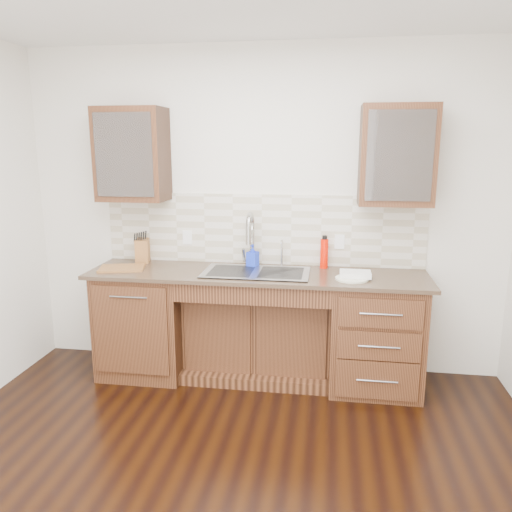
# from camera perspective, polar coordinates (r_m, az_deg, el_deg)

# --- Properties ---
(ground) EXTENTS (4.00, 3.50, 0.10)m
(ground) POSITION_cam_1_polar(r_m,az_deg,el_deg) (3.14, -4.24, -26.07)
(ground) COLOR black
(wall_back) EXTENTS (4.00, 0.10, 2.70)m
(wall_back) POSITION_cam_1_polar(r_m,az_deg,el_deg) (4.25, 0.81, 5.12)
(wall_back) COLOR silver
(wall_back) RESTS_ON ground
(base_cabinet_left) EXTENTS (0.70, 0.62, 0.88)m
(base_cabinet_left) POSITION_cam_1_polar(r_m,az_deg,el_deg) (4.37, -12.45, -7.31)
(base_cabinet_left) COLOR #593014
(base_cabinet_left) RESTS_ON ground
(base_cabinet_center) EXTENTS (1.20, 0.44, 0.70)m
(base_cabinet_center) POSITION_cam_1_polar(r_m,az_deg,el_deg) (4.25, 0.26, -8.86)
(base_cabinet_center) COLOR #593014
(base_cabinet_center) RESTS_ON ground
(base_cabinet_right) EXTENTS (0.70, 0.62, 0.88)m
(base_cabinet_right) POSITION_cam_1_polar(r_m,az_deg,el_deg) (4.11, 13.45, -8.64)
(base_cabinet_right) COLOR #593014
(base_cabinet_right) RESTS_ON ground
(countertop) EXTENTS (2.70, 0.65, 0.03)m
(countertop) POSITION_cam_1_polar(r_m,az_deg,el_deg) (3.98, 0.05, -2.10)
(countertop) COLOR #84705B
(countertop) RESTS_ON base_cabinet_left
(backsplash) EXTENTS (2.70, 0.02, 0.59)m
(backsplash) POSITION_cam_1_polar(r_m,az_deg,el_deg) (4.22, 0.69, 3.06)
(backsplash) COLOR beige
(backsplash) RESTS_ON wall_back
(sink) EXTENTS (0.84, 0.46, 0.19)m
(sink) POSITION_cam_1_polar(r_m,az_deg,el_deg) (3.98, 0.02, -3.13)
(sink) COLOR #9E9EA5
(sink) RESTS_ON countertop
(faucet) EXTENTS (0.04, 0.04, 0.40)m
(faucet) POSITION_cam_1_polar(r_m,az_deg,el_deg) (4.15, -0.46, 1.56)
(faucet) COLOR #999993
(faucet) RESTS_ON countertop
(filter_tap) EXTENTS (0.02, 0.02, 0.24)m
(filter_tap) POSITION_cam_1_polar(r_m,az_deg,el_deg) (4.14, 2.98, 0.40)
(filter_tap) COLOR #999993
(filter_tap) RESTS_ON countertop
(upper_cabinet_left) EXTENTS (0.55, 0.34, 0.75)m
(upper_cabinet_left) POSITION_cam_1_polar(r_m,az_deg,el_deg) (4.28, -13.95, 11.18)
(upper_cabinet_left) COLOR #593014
(upper_cabinet_left) RESTS_ON wall_back
(upper_cabinet_right) EXTENTS (0.55, 0.34, 0.75)m
(upper_cabinet_right) POSITION_cam_1_polar(r_m,az_deg,el_deg) (3.99, 15.79, 11.00)
(upper_cabinet_right) COLOR #593014
(upper_cabinet_right) RESTS_ON wall_back
(outlet_left) EXTENTS (0.08, 0.01, 0.12)m
(outlet_left) POSITION_cam_1_polar(r_m,az_deg,el_deg) (4.35, -7.85, 2.11)
(outlet_left) COLOR white
(outlet_left) RESTS_ON backsplash
(outlet_right) EXTENTS (0.08, 0.01, 0.12)m
(outlet_right) POSITION_cam_1_polar(r_m,az_deg,el_deg) (4.18, 9.52, 1.62)
(outlet_right) COLOR white
(outlet_right) RESTS_ON backsplash
(soap_bottle) EXTENTS (0.11, 0.11, 0.19)m
(soap_bottle) POSITION_cam_1_polar(r_m,az_deg,el_deg) (4.14, -0.39, 0.02)
(soap_bottle) COLOR blue
(soap_bottle) RESTS_ON countertop
(water_bottle) EXTENTS (0.07, 0.07, 0.24)m
(water_bottle) POSITION_cam_1_polar(r_m,az_deg,el_deg) (4.13, 7.80, 0.27)
(water_bottle) COLOR #ED1400
(water_bottle) RESTS_ON countertop
(plate) EXTENTS (0.30, 0.30, 0.01)m
(plate) POSITION_cam_1_polar(r_m,az_deg,el_deg) (3.84, 10.89, -2.56)
(plate) COLOR beige
(plate) RESTS_ON countertop
(dish_towel) EXTENTS (0.24, 0.17, 0.04)m
(dish_towel) POSITION_cam_1_polar(r_m,az_deg,el_deg) (3.87, 11.28, -2.03)
(dish_towel) COLOR white
(dish_towel) RESTS_ON plate
(knife_block) EXTENTS (0.15, 0.20, 0.20)m
(knife_block) POSITION_cam_1_polar(r_m,az_deg,el_deg) (4.42, -12.83, 0.62)
(knife_block) COLOR olive
(knife_block) RESTS_ON countertop
(cutting_board) EXTENTS (0.41, 0.33, 0.02)m
(cutting_board) POSITION_cam_1_polar(r_m,az_deg,el_deg) (4.22, -15.07, -1.34)
(cutting_board) COLOR #A5692E
(cutting_board) RESTS_ON countertop
(cup_left_a) EXTENTS (0.13, 0.13, 0.10)m
(cup_left_a) POSITION_cam_1_polar(r_m,az_deg,el_deg) (4.34, -15.77, 10.44)
(cup_left_a) COLOR white
(cup_left_a) RESTS_ON upper_cabinet_left
(cup_left_b) EXTENTS (0.11, 0.11, 0.10)m
(cup_left_b) POSITION_cam_1_polar(r_m,az_deg,el_deg) (4.26, -13.19, 10.53)
(cup_left_b) COLOR white
(cup_left_b) RESTS_ON upper_cabinet_left
(cup_right_a) EXTENTS (0.14, 0.14, 0.09)m
(cup_right_a) POSITION_cam_1_polar(r_m,az_deg,el_deg) (3.97, 13.46, 10.35)
(cup_right_a) COLOR silver
(cup_right_a) RESTS_ON upper_cabinet_right
(cup_right_b) EXTENTS (0.13, 0.13, 0.10)m
(cup_right_b) POSITION_cam_1_polar(r_m,az_deg,el_deg) (4.01, 17.46, 10.20)
(cup_right_b) COLOR white
(cup_right_b) RESTS_ON upper_cabinet_right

